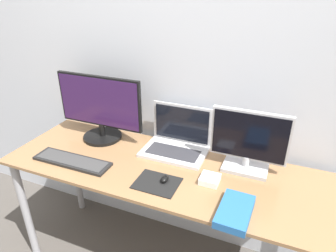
{
  "coord_description": "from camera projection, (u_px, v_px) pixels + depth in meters",
  "views": [
    {
      "loc": [
        0.57,
        -0.96,
        1.7
      ],
      "look_at": [
        0.0,
        0.4,
        0.98
      ],
      "focal_mm": 32.0,
      "sensor_mm": 36.0,
      "label": 1
    }
  ],
  "objects": [
    {
      "name": "power_brick",
      "position": [
        210.0,
        179.0,
        1.52
      ],
      "size": [
        0.1,
        0.1,
        0.03
      ],
      "color": "white",
      "rests_on": "desk"
    },
    {
      "name": "mousepad",
      "position": [
        157.0,
        183.0,
        1.52
      ],
      "size": [
        0.22,
        0.18,
        0.0
      ],
      "color": "black",
      "rests_on": "desk"
    },
    {
      "name": "desk",
      "position": [
        161.0,
        182.0,
        1.7
      ],
      "size": [
        1.78,
        0.61,
        0.77
      ],
      "color": "olive",
      "rests_on": "ground_plane"
    },
    {
      "name": "mouse",
      "position": [
        165.0,
        179.0,
        1.52
      ],
      "size": [
        0.04,
        0.06,
        0.03
      ],
      "color": "black",
      "rests_on": "mousepad"
    },
    {
      "name": "wall_back",
      "position": [
        186.0,
        65.0,
        1.75
      ],
      "size": [
        7.0,
        0.05,
        2.5
      ],
      "color": "silver",
      "rests_on": "ground_plane"
    },
    {
      "name": "monitor_right",
      "position": [
        249.0,
        142.0,
        1.57
      ],
      "size": [
        0.4,
        0.17,
        0.34
      ],
      "color": "#B2B2B7",
      "rests_on": "desk"
    },
    {
      "name": "monitor_left",
      "position": [
        100.0,
        108.0,
        1.86
      ],
      "size": [
        0.57,
        0.25,
        0.42
      ],
      "color": "black",
      "rests_on": "desk"
    },
    {
      "name": "book",
      "position": [
        235.0,
        211.0,
        1.31
      ],
      "size": [
        0.15,
        0.24,
        0.04
      ],
      "color": "#235B9E",
      "rests_on": "desk"
    },
    {
      "name": "laptop",
      "position": [
        177.0,
        140.0,
        1.8
      ],
      "size": [
        0.38,
        0.26,
        0.26
      ],
      "color": "silver",
      "rests_on": "desk"
    },
    {
      "name": "keyboard",
      "position": [
        72.0,
        161.0,
        1.69
      ],
      "size": [
        0.46,
        0.13,
        0.02
      ],
      "color": "black",
      "rests_on": "desk"
    }
  ]
}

